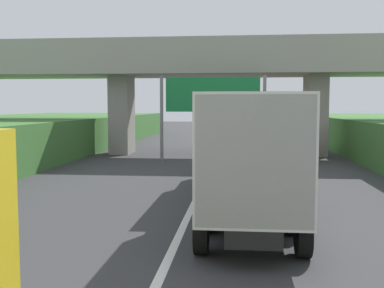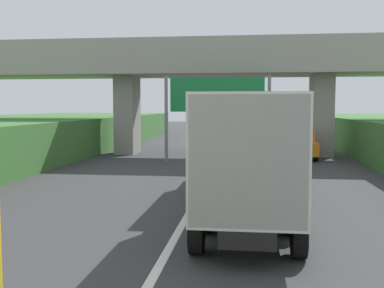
{
  "view_description": "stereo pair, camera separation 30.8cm",
  "coord_description": "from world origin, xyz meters",
  "px_view_note": "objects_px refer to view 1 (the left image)",
  "views": [
    {
      "loc": [
        1.42,
        5.45,
        3.17
      ],
      "look_at": [
        0.0,
        19.48,
        2.0
      ],
      "focal_mm": 42.65,
      "sensor_mm": 36.0,
      "label": 1
    },
    {
      "loc": [
        1.73,
        5.48,
        3.17
      ],
      "look_at": [
        0.0,
        19.48,
        2.0
      ],
      "focal_mm": 42.65,
      "sensor_mm": 36.0,
      "label": 2
    }
  ],
  "objects_px": {
    "truck_silver": "(244,138)",
    "car_orange": "(294,144)",
    "overhead_highway_sign": "(212,100)",
    "truck_red": "(250,154)"
  },
  "relations": [
    {
      "from": "overhead_highway_sign",
      "to": "truck_red",
      "type": "xyz_separation_m",
      "value": [
        1.73,
        -13.44,
        -1.61
      ]
    },
    {
      "from": "overhead_highway_sign",
      "to": "truck_silver",
      "type": "distance_m",
      "value": 7.64
    },
    {
      "from": "truck_red",
      "to": "truck_silver",
      "type": "relative_size",
      "value": 1.0
    },
    {
      "from": "truck_silver",
      "to": "car_orange",
      "type": "xyz_separation_m",
      "value": [
        3.19,
        10.14,
        -1.08
      ]
    },
    {
      "from": "truck_red",
      "to": "car_orange",
      "type": "xyz_separation_m",
      "value": [
        3.1,
        16.29,
        -1.08
      ]
    },
    {
      "from": "truck_silver",
      "to": "overhead_highway_sign",
      "type": "bearing_deg",
      "value": 102.7
    },
    {
      "from": "car_orange",
      "to": "overhead_highway_sign",
      "type": "bearing_deg",
      "value": -149.45
    },
    {
      "from": "car_orange",
      "to": "truck_silver",
      "type": "bearing_deg",
      "value": -107.45
    },
    {
      "from": "truck_silver",
      "to": "car_orange",
      "type": "height_order",
      "value": "truck_silver"
    },
    {
      "from": "overhead_highway_sign",
      "to": "truck_red",
      "type": "height_order",
      "value": "overhead_highway_sign"
    }
  ]
}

